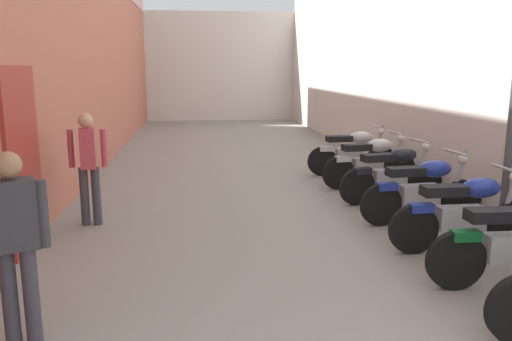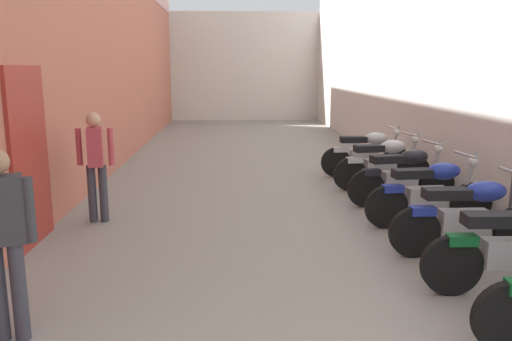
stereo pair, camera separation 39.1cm
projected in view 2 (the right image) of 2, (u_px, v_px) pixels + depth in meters
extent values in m
plane|color=gray|center=(264.00, 188.00, 9.38)|extent=(36.93, 36.93, 0.00)
cube|color=#9E2D23|center=(29.00, 157.00, 6.21)|extent=(0.06, 1.10, 2.20)
cube|color=silver|center=(412.00, 4.00, 10.81)|extent=(0.40, 20.93, 7.00)
cube|color=beige|center=(244.00, 67.00, 22.12)|extent=(9.18, 2.00, 4.45)
cylinder|color=black|center=(511.00, 319.00, 3.85)|extent=(0.60, 0.13, 0.60)
cylinder|color=black|center=(451.00, 266.00, 4.90)|extent=(0.60, 0.10, 0.60)
cube|color=#9E9EA3|center=(512.00, 253.00, 4.88)|extent=(0.57, 0.22, 0.28)
cube|color=black|center=(491.00, 220.00, 4.81)|extent=(0.53, 0.24, 0.12)
cube|color=#0F5123|center=(462.00, 240.00, 4.84)|extent=(0.28, 0.15, 0.10)
cylinder|color=black|center=(414.00, 232.00, 5.88)|extent=(0.60, 0.08, 0.60)
cube|color=#9E9EA3|center=(464.00, 222.00, 5.89)|extent=(0.56, 0.20, 0.28)
ellipsoid|color=navy|center=(486.00, 191.00, 5.83)|extent=(0.48, 0.26, 0.24)
cube|color=black|center=(446.00, 194.00, 5.81)|extent=(0.52, 0.22, 0.12)
cube|color=navy|center=(423.00, 211.00, 5.83)|extent=(0.28, 0.14, 0.10)
cylinder|color=black|center=(471.00, 204.00, 7.14)|extent=(0.60, 0.14, 0.60)
cylinder|color=black|center=(386.00, 207.00, 6.96)|extent=(0.60, 0.14, 0.60)
cube|color=#9E9EA3|center=(426.00, 197.00, 7.01)|extent=(0.58, 0.25, 0.28)
ellipsoid|color=navy|center=(444.00, 171.00, 6.98)|extent=(0.50, 0.31, 0.24)
cube|color=black|center=(412.00, 174.00, 6.91)|extent=(0.54, 0.27, 0.12)
cylinder|color=#9E9EA3|center=(468.00, 179.00, 7.06)|extent=(0.25, 0.08, 0.77)
cylinder|color=#9E9EA3|center=(466.00, 155.00, 6.98)|extent=(0.09, 0.58, 0.04)
sphere|color=silver|center=(473.00, 162.00, 7.01)|extent=(0.14, 0.14, 0.14)
cube|color=navy|center=(393.00, 188.00, 6.92)|extent=(0.29, 0.17, 0.10)
cylinder|color=black|center=(437.00, 185.00, 8.29)|extent=(0.60, 0.18, 0.60)
cylinder|color=black|center=(366.00, 189.00, 8.03)|extent=(0.60, 0.18, 0.60)
cube|color=#9E9EA3|center=(399.00, 179.00, 8.13)|extent=(0.59, 0.29, 0.28)
ellipsoid|color=black|center=(414.00, 157.00, 8.10)|extent=(0.52, 0.34, 0.24)
cube|color=black|center=(387.00, 159.00, 8.01)|extent=(0.55, 0.30, 0.12)
cylinder|color=#9E9EA3|center=(435.00, 164.00, 8.21)|extent=(0.25, 0.10, 0.77)
cylinder|color=#9E9EA3|center=(432.00, 143.00, 8.12)|extent=(0.13, 0.58, 0.04)
sphere|color=silver|center=(438.00, 148.00, 8.17)|extent=(0.14, 0.14, 0.14)
cube|color=black|center=(371.00, 172.00, 7.99)|extent=(0.30, 0.19, 0.10)
cylinder|color=black|center=(414.00, 172.00, 9.33)|extent=(0.61, 0.16, 0.60)
cylinder|color=black|center=(350.00, 174.00, 9.10)|extent=(0.61, 0.16, 0.60)
cube|color=#9E9EA3|center=(380.00, 167.00, 9.18)|extent=(0.58, 0.28, 0.28)
ellipsoid|color=#B7B7BC|center=(393.00, 147.00, 9.16)|extent=(0.51, 0.32, 0.24)
cube|color=black|center=(369.00, 148.00, 9.08)|extent=(0.55, 0.29, 0.12)
cylinder|color=#9E9EA3|center=(412.00, 153.00, 9.25)|extent=(0.25, 0.09, 0.77)
cylinder|color=#9E9EA3|center=(409.00, 134.00, 9.17)|extent=(0.12, 0.58, 0.04)
sphere|color=silver|center=(415.00, 139.00, 9.21)|extent=(0.14, 0.14, 0.14)
cube|color=#B7B7BC|center=(354.00, 160.00, 9.07)|extent=(0.30, 0.18, 0.10)
cylinder|color=black|center=(396.00, 161.00, 10.37)|extent=(0.60, 0.10, 0.60)
cylinder|color=black|center=(336.00, 162.00, 10.28)|extent=(0.60, 0.10, 0.60)
cube|color=#9E9EA3|center=(364.00, 156.00, 10.30)|extent=(0.57, 0.22, 0.28)
ellipsoid|color=#B7B7BC|center=(376.00, 138.00, 10.24)|extent=(0.49, 0.27, 0.24)
cube|color=black|center=(353.00, 140.00, 10.21)|extent=(0.53, 0.23, 0.12)
cylinder|color=#9E9EA3|center=(394.00, 144.00, 10.30)|extent=(0.25, 0.07, 0.77)
cylinder|color=#9E9EA3|center=(391.00, 127.00, 10.22)|extent=(0.05, 0.58, 0.04)
sphere|color=silver|center=(397.00, 132.00, 10.25)|extent=(0.14, 0.14, 0.14)
cube|color=#B7B7BC|center=(340.00, 150.00, 10.23)|extent=(0.28, 0.15, 0.10)
cylinder|color=#383842|center=(19.00, 292.00, 4.06)|extent=(0.12, 0.12, 0.82)
cube|color=#333338|center=(1.00, 210.00, 3.92)|extent=(0.39, 0.31, 0.54)
cylinder|color=#333338|center=(30.00, 210.00, 3.93)|extent=(0.08, 0.08, 0.52)
cylinder|color=#383842|center=(92.00, 194.00, 7.24)|extent=(0.12, 0.12, 0.82)
cylinder|color=#383842|center=(104.00, 194.00, 7.24)|extent=(0.12, 0.12, 0.82)
cube|color=#B23D47|center=(95.00, 147.00, 7.10)|extent=(0.26, 0.37, 0.54)
sphere|color=tan|center=(93.00, 120.00, 7.03)|extent=(0.20, 0.20, 0.20)
cylinder|color=#B23D47|center=(79.00, 147.00, 7.09)|extent=(0.08, 0.08, 0.52)
cylinder|color=#B23D47|center=(111.00, 147.00, 7.12)|extent=(0.08, 0.08, 0.52)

